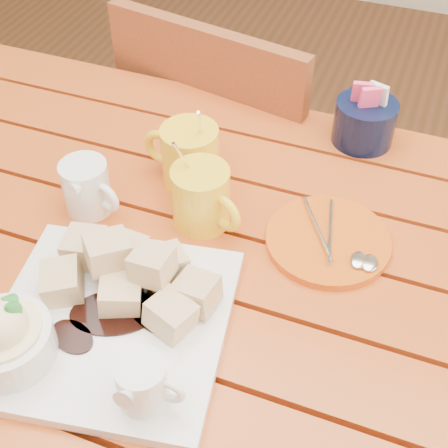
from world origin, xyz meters
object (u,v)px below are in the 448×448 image
at_px(table, 191,302).
at_px(chair_far, 234,166).
at_px(orange_saucer, 329,241).
at_px(coffee_mug_left, 188,155).
at_px(coffee_mug_right, 202,197).
at_px(dessert_plate, 88,317).

distance_m(table, chair_far, 0.54).
height_order(orange_saucer, chair_far, chair_far).
relative_size(coffee_mug_left, orange_saucer, 0.83).
height_order(coffee_mug_right, orange_saucer, coffee_mug_right).
height_order(table, coffee_mug_left, coffee_mug_left).
distance_m(table, coffee_mug_right, 0.17).
relative_size(table, dessert_plate, 3.70).
bearing_deg(dessert_plate, table, 70.98).
height_order(coffee_mug_left, chair_far, coffee_mug_left).
distance_m(coffee_mug_left, chair_far, 0.48).
distance_m(dessert_plate, orange_saucer, 0.34).
height_order(coffee_mug_left, coffee_mug_right, coffee_mug_left).
bearing_deg(orange_saucer, chair_far, 125.02).
height_order(dessert_plate, coffee_mug_left, coffee_mug_left).
bearing_deg(dessert_plate, coffee_mug_left, 90.35).
xyz_separation_m(dessert_plate, chair_far, (-0.06, 0.67, -0.30)).
distance_m(coffee_mug_left, coffee_mug_right, 0.09).
bearing_deg(chair_far, coffee_mug_left, 109.71).
distance_m(dessert_plate, chair_far, 0.74).
xyz_separation_m(table, coffee_mug_right, (-0.00, 0.07, 0.16)).
distance_m(table, dessert_plate, 0.22).
bearing_deg(coffee_mug_right, chair_far, 128.51).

